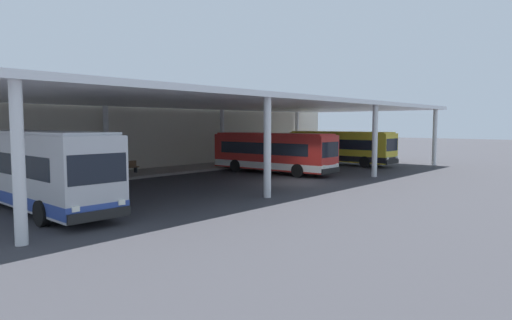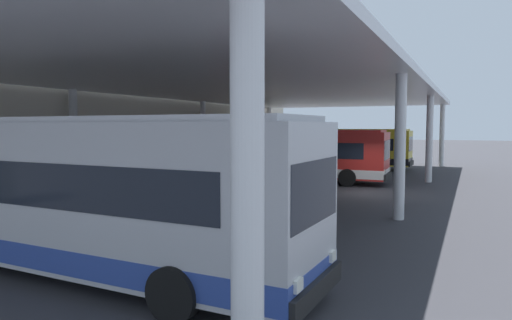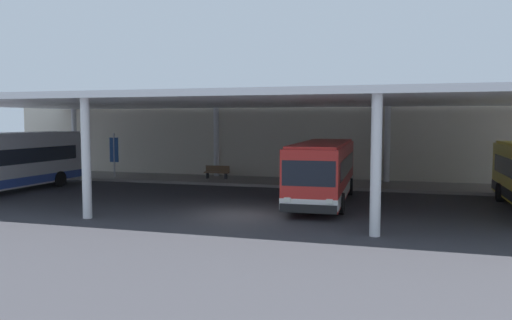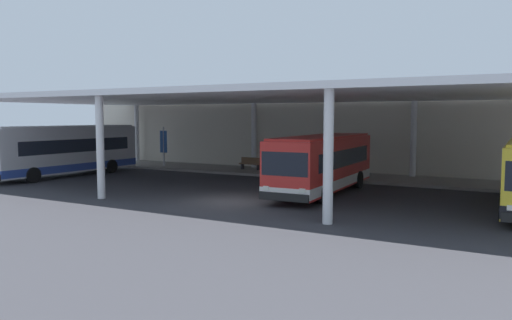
% 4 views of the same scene
% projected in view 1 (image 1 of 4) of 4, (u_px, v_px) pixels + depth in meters
% --- Properties ---
extents(ground_plane, '(200.00, 200.00, 0.00)m').
position_uv_depth(ground_plane, '(297.00, 182.00, 29.76)').
color(ground_plane, '#333338').
extents(platform_kerb, '(42.00, 4.50, 0.18)m').
position_uv_depth(platform_kerb, '(184.00, 169.00, 37.48)').
color(platform_kerb, gray).
rests_on(platform_kerb, ground).
extents(station_building_facade, '(48.00, 1.60, 6.68)m').
position_uv_depth(station_building_facade, '(160.00, 130.00, 39.35)').
color(station_building_facade, beige).
rests_on(station_building_facade, ground).
extents(canopy_shelter, '(40.00, 17.00, 5.55)m').
position_uv_depth(canopy_shelter, '(238.00, 105.00, 32.95)').
color(canopy_shelter, silver).
rests_on(canopy_shelter, ground).
extents(bus_nearest_bay, '(2.89, 11.38, 3.57)m').
position_uv_depth(bus_nearest_bay, '(37.00, 169.00, 19.97)').
color(bus_nearest_bay, '#B7B7BC').
rests_on(bus_nearest_bay, ground).
extents(bus_second_bay, '(2.95, 10.60, 3.17)m').
position_uv_depth(bus_second_bay, '(273.00, 152.00, 35.07)').
color(bus_second_bay, red).
rests_on(bus_second_bay, ground).
extents(bus_middle_bay, '(2.75, 10.54, 3.17)m').
position_uv_depth(bus_middle_bay, '(340.00, 147.00, 42.67)').
color(bus_middle_bay, yellow).
rests_on(bus_middle_bay, ground).
extents(bench_waiting, '(1.80, 0.45, 0.92)m').
position_uv_depth(bench_waiting, '(127.00, 167.00, 33.36)').
color(bench_waiting, brown).
rests_on(bench_waiting, platform_kerb).
extents(banner_sign, '(0.70, 0.12, 3.20)m').
position_uv_depth(banner_sign, '(22.00, 155.00, 26.87)').
color(banner_sign, '#B2B2B7').
rests_on(banner_sign, platform_kerb).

